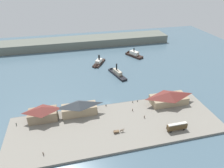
{
  "coord_description": "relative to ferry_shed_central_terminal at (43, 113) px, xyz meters",
  "views": [
    {
      "loc": [
        -21.28,
        -99.59,
        71.7
      ],
      "look_at": [
        7.31,
        18.34,
        2.0
      ],
      "focal_mm": 32.2,
      "sensor_mm": 36.0,
      "label": 1
    }
  ],
  "objects": [
    {
      "name": "ferry_shed_west_terminal",
      "position": [
        72.54,
        -1.72,
        -0.27
      ],
      "size": [
        22.13,
        10.43,
        7.5
      ],
      "color": "#998466",
      "rests_on": "quay_promenade"
    },
    {
      "name": "ferry_shed_east_terminal",
      "position": [
        19.38,
        0.16,
        0.27
      ],
      "size": [
        19.32,
        7.56,
        8.58
      ],
      "color": "#998466",
      "rests_on": "quay_promenade"
    },
    {
      "name": "seawall_edge",
      "position": [
        37.17,
        5.11,
        -4.78
      ],
      "size": [
        110.0,
        0.8,
        1.0
      ],
      "primitive_type": "cube",
      "color": "#666159",
      "rests_on": "ground"
    },
    {
      "name": "pedestrian_near_east_shed",
      "position": [
        48.92,
        -4.38,
        -3.3
      ],
      "size": [
        0.43,
        0.43,
        1.72
      ],
      "color": "#4C3D33",
      "rests_on": "quay_promenade"
    },
    {
      "name": "far_headland",
      "position": [
        37.17,
        118.71,
        -1.28
      ],
      "size": [
        180.0,
        24.0,
        8.0
      ],
      "primitive_type": "cube",
      "color": "#60665B",
      "rests_on": "ground"
    },
    {
      "name": "ferry_near_quay",
      "position": [
        76.96,
        78.15,
        -3.56
      ],
      "size": [
        14.11,
        19.65,
        9.84
      ],
      "color": "black",
      "rests_on": "ground"
    },
    {
      "name": "mooring_post_west",
      "position": [
        86.7,
        3.61,
        -3.63
      ],
      "size": [
        0.44,
        0.44,
        0.9
      ],
      "primitive_type": "cylinder",
      "color": "black",
      "rests_on": "quay_promenade"
    },
    {
      "name": "pedestrian_near_cart",
      "position": [
        1.02,
        -24.91,
        -3.3
      ],
      "size": [
        0.43,
        0.43,
        1.72
      ],
      "color": "#4C3D33",
      "rests_on": "quay_promenade"
    },
    {
      "name": "pedestrian_walking_east",
      "position": [
        -13.56,
        -1.77,
        -3.31
      ],
      "size": [
        0.42,
        0.42,
        1.7
      ],
      "color": "#3D4C42",
      "rests_on": "quay_promenade"
    },
    {
      "name": "ferry_approaching_east",
      "position": [
        51.88,
        44.75,
        -3.82
      ],
      "size": [
        10.38,
        23.87,
        10.57
      ],
      "color": "black",
      "rests_on": "ground"
    },
    {
      "name": "horse_cart",
      "position": [
        36.59,
        -19.28,
        -3.15
      ],
      "size": [
        5.67,
        1.4,
        1.87
      ],
      "color": "brown",
      "rests_on": "quay_promenade"
    },
    {
      "name": "quay_promenade",
      "position": [
        37.17,
        -13.29,
        -4.68
      ],
      "size": [
        110.0,
        36.0,
        1.2
      ],
      "primitive_type": "cube",
      "color": "gray",
      "rests_on": "ground"
    },
    {
      "name": "ground_plane",
      "position": [
        37.17,
        8.71,
        -5.28
      ],
      "size": [
        320.0,
        320.0,
        0.0
      ],
      "primitive_type": "plane",
      "color": "#476070"
    },
    {
      "name": "ferry_shed_central_terminal",
      "position": [
        0.0,
        0.0,
        0.0
      ],
      "size": [
        15.07,
        8.69,
        8.05
      ],
      "color": "#847056",
      "rests_on": "quay_promenade"
    },
    {
      "name": "ferry_moored_east",
      "position": [
        41.47,
        65.59,
        -3.91
      ],
      "size": [
        14.48,
        19.27,
        9.46
      ],
      "color": "black",
      "rests_on": "ground"
    },
    {
      "name": "pedestrian_walking_west",
      "position": [
        53.18,
        -11.83,
        -3.28
      ],
      "size": [
        0.44,
        0.44,
        1.77
      ],
      "color": "#4C3D33",
      "rests_on": "quay_promenade"
    },
    {
      "name": "mooring_post_east",
      "position": [
        51.65,
        3.36,
        -3.63
      ],
      "size": [
        0.44,
        0.44,
        0.9
      ],
      "primitive_type": "cylinder",
      "color": "black",
      "rests_on": "quay_promenade"
    },
    {
      "name": "mooring_post_center_west",
      "position": [
        54.85,
        3.73,
        -3.63
      ],
      "size": [
        0.44,
        0.44,
        0.9
      ],
      "primitive_type": "cylinder",
      "color": "black",
      "rests_on": "quay_promenade"
    },
    {
      "name": "mooring_post_center_east",
      "position": [
        35.16,
        3.87,
        -3.63
      ],
      "size": [
        0.44,
        0.44,
        0.9
      ],
      "primitive_type": "cylinder",
      "color": "black",
      "rests_on": "quay_promenade"
    },
    {
      "name": "street_tram",
      "position": [
        65.35,
        -24.51,
        -1.65
      ],
      "size": [
        10.33,
        2.4,
        4.15
      ],
      "color": "#4C381E",
      "rests_on": "quay_promenade"
    }
  ]
}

